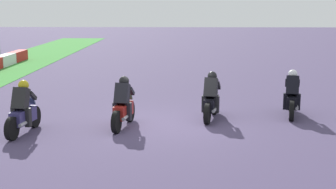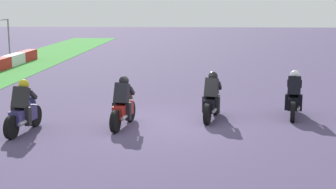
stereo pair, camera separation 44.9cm
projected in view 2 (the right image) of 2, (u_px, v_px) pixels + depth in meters
ground_plane at (167, 123)px, 14.81m from camera, size 120.00×120.00×0.00m
rider_lane_a at (294, 98)px, 15.57m from camera, size 2.02×0.63×1.51m
rider_lane_b at (212, 100)px, 15.24m from camera, size 2.02×0.64×1.51m
rider_lane_c at (123, 106)px, 14.33m from camera, size 2.03×0.61×1.51m
rider_lane_d at (23, 111)px, 13.69m from camera, size 2.04×0.59×1.51m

